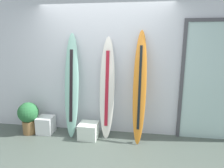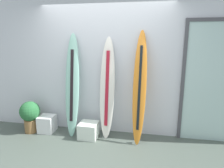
{
  "view_description": "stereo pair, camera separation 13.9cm",
  "coord_description": "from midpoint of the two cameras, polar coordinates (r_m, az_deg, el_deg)",
  "views": [
    {
      "loc": [
        0.7,
        -2.58,
        1.88
      ],
      "look_at": [
        0.17,
        0.95,
        1.06
      ],
      "focal_mm": 32.11,
      "sensor_mm": 36.0,
      "label": 1
    },
    {
      "loc": [
        0.84,
        -2.56,
        1.88
      ],
      "look_at": [
        0.17,
        0.95,
        1.06
      ],
      "focal_mm": 32.11,
      "sensor_mm": 36.0,
      "label": 2
    }
  ],
  "objects": [
    {
      "name": "surfboard_sunset",
      "position": [
        3.61,
        6.78,
        -1.23
      ],
      "size": [
        0.26,
        0.49,
        2.03
      ],
      "color": "orange",
      "rests_on": "ground"
    },
    {
      "name": "wall_back",
      "position": [
        3.97,
        -2.74,
        6.02
      ],
      "size": [
        7.2,
        0.2,
        2.8
      ],
      "primitive_type": "cube",
      "color": "silver",
      "rests_on": "ground"
    },
    {
      "name": "potted_plant",
      "position": [
        4.38,
        -23.54,
        -8.26
      ],
      "size": [
        0.4,
        0.4,
        0.64
      ],
      "color": "olive",
      "rests_on": "ground"
    },
    {
      "name": "surfboard_ivory",
      "position": [
        3.75,
        -2.48,
        -1.54
      ],
      "size": [
        0.3,
        0.35,
        1.91
      ],
      "color": "white",
      "rests_on": "ground"
    },
    {
      "name": "ground",
      "position": [
        3.28,
        -7.23,
        -22.47
      ],
      "size": [
        8.0,
        8.0,
        0.04
      ],
      "primitive_type": "cube",
      "color": "#4A554C"
    },
    {
      "name": "glass_door",
      "position": [
        4.0,
        25.5,
        0.99
      ],
      "size": [
        1.08,
        0.06,
        2.21
      ],
      "color": "silver",
      "rests_on": "ground"
    },
    {
      "name": "display_block_center",
      "position": [
        3.97,
        -7.73,
        -13.02
      ],
      "size": [
        0.35,
        0.35,
        0.29
      ],
      "color": "silver",
      "rests_on": "ground"
    },
    {
      "name": "surfboard_seafoam",
      "position": [
        3.91,
        -12.41,
        -0.69
      ],
      "size": [
        0.28,
        0.42,
        1.98
      ],
      "color": "#8BC6B3",
      "rests_on": "ground"
    },
    {
      "name": "display_block_left",
      "position": [
        4.36,
        -19.21,
        -10.93
      ],
      "size": [
        0.31,
        0.31,
        0.33
      ],
      "color": "white",
      "rests_on": "ground"
    }
  ]
}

